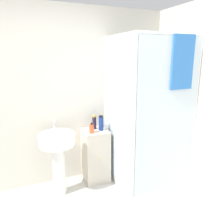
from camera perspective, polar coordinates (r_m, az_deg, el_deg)
wall_back at (r=3.16m, az=-14.79°, el=3.35°), size 6.40×0.06×2.50m
shower_enclosure at (r=3.22m, az=8.58°, el=-9.03°), size 0.94×0.97×2.09m
vanity_cabinet at (r=3.33m, az=-4.34°, el=-11.16°), size 0.35×0.40×0.79m
sink at (r=2.99m, az=-13.97°, el=-9.78°), size 0.46×0.46×1.00m
soap_dispenser at (r=3.06m, az=-5.37°, el=-4.34°), size 0.06×0.07×0.15m
shampoo_bottle_tall_black at (r=3.22m, az=-4.66°, el=-2.69°), size 0.06×0.06×0.20m
shampoo_bottle_blue at (r=3.14m, az=-2.89°, el=-2.94°), size 0.07×0.07×0.22m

